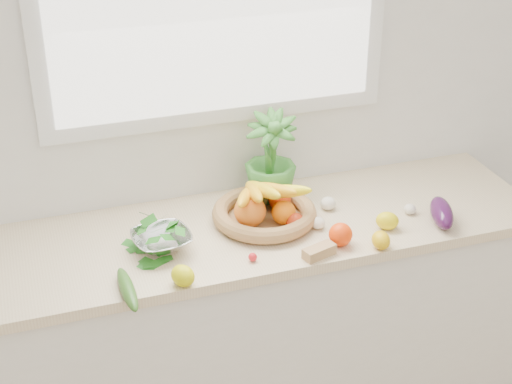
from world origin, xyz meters
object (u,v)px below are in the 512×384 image
object	(u,v)px
colander_with_spinach	(161,236)
potted_herb	(271,157)
apple	(295,222)
cucumber	(127,289)
eggplant	(442,213)
fruit_basket	(264,208)

from	to	relation	value
colander_with_spinach	potted_herb	bearing A→B (deg)	25.78
apple	cucumber	bearing A→B (deg)	-162.59
apple	colander_with_spinach	xyz separation A→B (m)	(-0.48, 0.02, 0.02)
potted_herb	eggplant	bearing A→B (deg)	-34.55
cucumber	colander_with_spinach	bearing A→B (deg)	54.73
fruit_basket	cucumber	bearing A→B (deg)	-151.56
cucumber	potted_herb	bearing A→B (deg)	35.64
apple	fruit_basket	xyz separation A→B (m)	(-0.09, 0.10, 0.02)
potted_herb	fruit_basket	xyz separation A→B (m)	(-0.08, -0.15, -0.12)
eggplant	cucumber	size ratio (longest dim) A/B	0.83
apple	eggplant	xyz separation A→B (m)	(0.53, -0.11, 0.01)
cucumber	eggplant	bearing A→B (deg)	4.31
eggplant	fruit_basket	bearing A→B (deg)	160.87
apple	cucumber	size ratio (longest dim) A/B	0.28
eggplant	fruit_basket	xyz separation A→B (m)	(-0.61, 0.21, 0.01)
eggplant	fruit_basket	size ratio (longest dim) A/B	0.45
eggplant	potted_herb	bearing A→B (deg)	145.45
eggplant	colander_with_spinach	xyz separation A→B (m)	(-1.01, 0.14, 0.01)
apple	potted_herb	xyz separation A→B (m)	(-0.01, 0.25, 0.14)
apple	colander_with_spinach	size ratio (longest dim) A/B	0.31
apple	fruit_basket	size ratio (longest dim) A/B	0.16
potted_herb	colander_with_spinach	size ratio (longest dim) A/B	1.57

